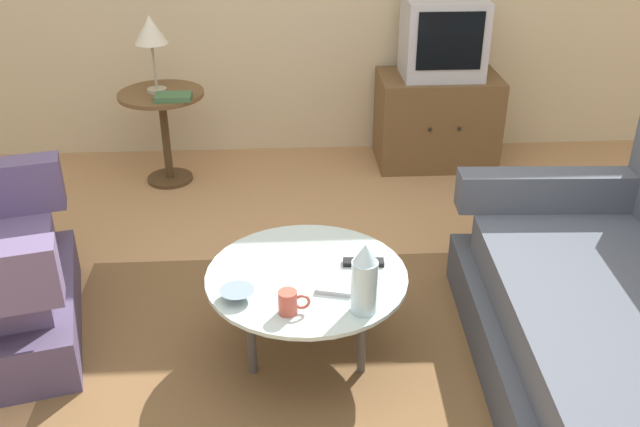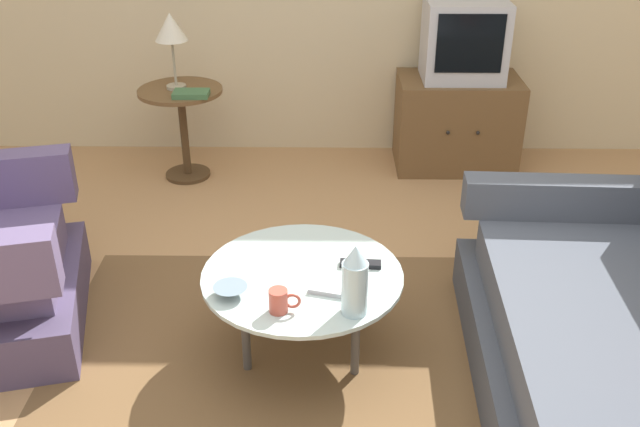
# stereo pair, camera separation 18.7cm
# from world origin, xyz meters

# --- Properties ---
(ground_plane) EXTENTS (16.00, 16.00, 0.00)m
(ground_plane) POSITION_xyz_m (0.00, 0.00, 0.00)
(ground_plane) COLOR #AD7F51
(area_rug) EXTENTS (2.18, 1.57, 0.00)m
(area_rug) POSITION_xyz_m (0.03, 0.18, 0.00)
(area_rug) COLOR brown
(area_rug) RESTS_ON ground
(couch) EXTENTS (1.03, 1.86, 0.91)m
(couch) POSITION_xyz_m (1.27, -0.18, 0.29)
(couch) COLOR #3E424B
(couch) RESTS_ON ground
(coffee_table) EXTENTS (0.83, 0.83, 0.40)m
(coffee_table) POSITION_xyz_m (0.03, 0.18, 0.37)
(coffee_table) COLOR #B2C6C1
(coffee_table) RESTS_ON ground
(side_table) EXTENTS (0.53, 0.53, 0.60)m
(side_table) POSITION_xyz_m (-0.79, 1.97, 0.43)
(side_table) COLOR brown
(side_table) RESTS_ON ground
(tv_stand) EXTENTS (0.78, 0.51, 0.60)m
(tv_stand) POSITION_xyz_m (0.99, 2.17, 0.30)
(tv_stand) COLOR brown
(tv_stand) RESTS_ON ground
(television) EXTENTS (0.51, 0.39, 0.49)m
(television) POSITION_xyz_m (0.99, 2.17, 0.85)
(television) COLOR #B7B7BC
(television) RESTS_ON tv_stand
(table_lamp) EXTENTS (0.20, 0.20, 0.46)m
(table_lamp) POSITION_xyz_m (-0.81, 1.98, 0.96)
(table_lamp) COLOR #9E937A
(table_lamp) RESTS_ON side_table
(vase) EXTENTS (0.10, 0.10, 0.29)m
(vase) POSITION_xyz_m (0.24, -0.09, 0.54)
(vase) COLOR silver
(vase) RESTS_ON coffee_table
(mug) EXTENTS (0.12, 0.07, 0.09)m
(mug) POSITION_xyz_m (-0.04, -0.08, 0.45)
(mug) COLOR #B74C3D
(mug) RESTS_ON coffee_table
(bowl) EXTENTS (0.14, 0.14, 0.04)m
(bowl) POSITION_xyz_m (-0.24, 0.02, 0.43)
(bowl) COLOR slate
(bowl) RESTS_ON coffee_table
(tv_remote_dark) EXTENTS (0.17, 0.06, 0.02)m
(tv_remote_dark) POSITION_xyz_m (0.27, 0.24, 0.41)
(tv_remote_dark) COLOR black
(tv_remote_dark) RESTS_ON coffee_table
(tv_remote_silver) EXTENTS (0.15, 0.08, 0.02)m
(tv_remote_silver) POSITION_xyz_m (0.13, 0.03, 0.41)
(tv_remote_silver) COLOR #B2B2B7
(tv_remote_silver) RESTS_ON coffee_table
(book) EXTENTS (0.22, 0.14, 0.03)m
(book) POSITION_xyz_m (-0.69, 1.83, 0.61)
(book) COLOR #3D663D
(book) RESTS_ON side_table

